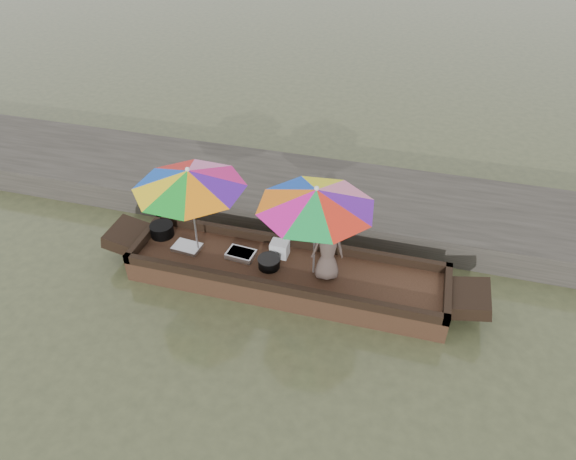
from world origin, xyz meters
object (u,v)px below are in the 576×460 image
(charcoal_grill, at_px, (269,263))
(supply_bag, at_px, (280,249))
(tray_crayfish, at_px, (241,254))
(cooking_pot, at_px, (162,230))
(boat_hull, at_px, (286,275))
(vendor, at_px, (328,251))
(umbrella_stern, at_px, (315,232))
(tray_scallop, at_px, (187,247))
(umbrella_bow, at_px, (193,212))

(charcoal_grill, distance_m, supply_bag, 0.33)
(tray_crayfish, bearing_deg, cooking_pot, 172.97)
(boat_hull, xyz_separation_m, cooking_pot, (-2.23, 0.23, 0.28))
(cooking_pot, relative_size, tray_crayfish, 0.88)
(vendor, distance_m, umbrella_stern, 0.35)
(charcoal_grill, xyz_separation_m, vendor, (0.90, 0.04, 0.41))
(supply_bag, relative_size, vendor, 0.28)
(vendor, height_order, umbrella_stern, umbrella_stern)
(boat_hull, height_order, vendor, vendor)
(cooking_pot, xyz_separation_m, tray_crayfish, (1.46, -0.18, -0.06))
(boat_hull, xyz_separation_m, tray_crayfish, (-0.76, 0.05, 0.22))
(tray_crayfish, bearing_deg, tray_scallop, -177.15)
(vendor, relative_size, umbrella_bow, 0.58)
(boat_hull, xyz_separation_m, supply_bag, (-0.18, 0.25, 0.30))
(cooking_pot, bearing_deg, boat_hull, -5.97)
(cooking_pot, relative_size, vendor, 0.39)
(boat_hull, distance_m, tray_scallop, 1.69)
(boat_hull, relative_size, supply_bag, 17.69)
(umbrella_bow, xyz_separation_m, umbrella_stern, (1.91, 0.00, 0.00))
(charcoal_grill, xyz_separation_m, supply_bag, (0.08, 0.32, 0.05))
(tray_crayfish, bearing_deg, umbrella_bow, -175.79)
(cooking_pot, relative_size, umbrella_stern, 0.23)
(tray_scallop, relative_size, vendor, 0.45)
(cooking_pot, bearing_deg, umbrella_bow, -17.24)
(tray_scallop, xyz_separation_m, supply_bag, (1.50, 0.24, 0.10))
(boat_hull, distance_m, charcoal_grill, 0.37)
(cooking_pot, relative_size, charcoal_grill, 1.16)
(boat_hull, relative_size, cooking_pot, 12.75)
(charcoal_grill, bearing_deg, vendor, 2.29)
(supply_bag, xyz_separation_m, umbrella_stern, (0.61, -0.25, 0.65))
(vendor, xyz_separation_m, umbrella_stern, (-0.21, 0.03, 0.28))
(boat_hull, xyz_separation_m, vendor, (0.64, -0.03, 0.67))
(cooking_pot, distance_m, charcoal_grill, 1.99)
(cooking_pot, height_order, umbrella_stern, umbrella_stern)
(tray_crayfish, relative_size, tray_scallop, 1.00)
(tray_crayfish, xyz_separation_m, charcoal_grill, (0.50, -0.12, 0.03))
(umbrella_stern, bearing_deg, charcoal_grill, -174.40)
(tray_scallop, height_order, supply_bag, supply_bag)
(tray_scallop, distance_m, charcoal_grill, 1.42)
(boat_hull, relative_size, tray_crayfish, 11.17)
(charcoal_grill, xyz_separation_m, umbrella_stern, (0.69, 0.07, 0.70))
(boat_hull, bearing_deg, umbrella_stern, 0.00)
(tray_scallop, bearing_deg, vendor, -0.96)
(boat_hull, bearing_deg, supply_bag, 125.63)
(cooking_pot, xyz_separation_m, vendor, (2.87, -0.26, 0.39))
(boat_hull, height_order, tray_crayfish, tray_crayfish)
(tray_scallop, distance_m, supply_bag, 1.52)
(umbrella_bow, bearing_deg, boat_hull, 0.00)
(boat_hull, relative_size, tray_scallop, 11.17)
(boat_hull, relative_size, charcoal_grill, 14.86)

